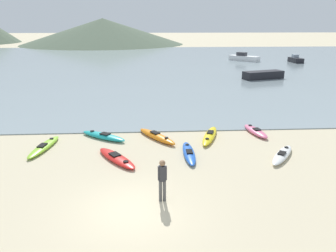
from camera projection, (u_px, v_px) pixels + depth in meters
ground_plane at (134, 210)px, 11.87m from camera, size 400.00×400.00×0.00m
bay_water at (144, 63)px, 53.42m from camera, size 160.00×70.00×0.06m
far_hill_midleft at (103, 31)px, 98.47m from camera, size 48.26×48.26×7.54m
kayak_on_sand_0 at (189, 153)px, 16.66m from camera, size 0.58×3.10×0.31m
kayak_on_sand_1 at (44, 147)px, 17.53m from camera, size 1.19×3.41×0.30m
kayak_on_sand_2 at (117, 158)px, 16.08m from camera, size 2.44×3.09×0.30m
kayak_on_sand_3 at (210, 136)px, 19.15m from camera, size 1.72×3.46×0.35m
kayak_on_sand_4 at (256, 131)px, 19.92m from camera, size 1.13×2.69×0.36m
kayak_on_sand_5 at (103, 136)px, 19.09m from camera, size 2.98×2.38×0.35m
kayak_on_sand_6 at (282, 155)px, 16.42m from camera, size 2.21×2.74×0.32m
kayak_on_sand_7 at (157, 136)px, 19.01m from camera, size 2.40×3.15×0.38m
person_near_foreground at (162, 178)px, 12.18m from camera, size 0.34×0.23×1.68m
moored_boat_0 at (296, 60)px, 54.30m from camera, size 1.48×3.16×1.29m
moored_boat_2 at (244, 58)px, 56.66m from camera, size 4.85×4.98×1.42m
moored_boat_3 at (263, 75)px, 38.71m from camera, size 5.10×2.92×0.90m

